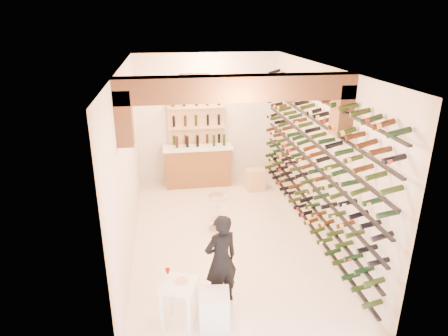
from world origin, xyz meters
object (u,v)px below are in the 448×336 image
(wine_rack, at_px, (308,157))
(white_stool, at_px, (215,309))
(tasting_table, at_px, (179,290))
(chrome_barstool, at_px, (218,210))
(person, at_px, (221,260))
(back_counter, at_px, (198,164))
(crate_lower, at_px, (255,184))

(wine_rack, distance_m, white_stool, 3.36)
(tasting_table, bearing_deg, chrome_barstool, 91.32)
(person, bearing_deg, tasting_table, 9.26)
(back_counter, xyz_separation_m, crate_lower, (1.35, -0.55, -0.40))
(white_stool, distance_m, chrome_barstool, 2.64)
(person, xyz_separation_m, crate_lower, (1.42, 3.95, -0.58))
(wine_rack, xyz_separation_m, person, (-1.90, -1.84, -0.83))
(person, relative_size, chrome_barstool, 1.94)
(back_counter, relative_size, crate_lower, 3.88)
(back_counter, height_order, crate_lower, back_counter)
(crate_lower, bearing_deg, wine_rack, -77.03)
(wine_rack, distance_m, chrome_barstool, 2.02)
(back_counter, bearing_deg, crate_lower, -22.07)
(tasting_table, distance_m, crate_lower, 4.80)
(chrome_barstool, distance_m, crate_lower, 2.18)
(crate_lower, bearing_deg, white_stool, -109.64)
(wine_rack, relative_size, tasting_table, 7.01)
(chrome_barstool, relative_size, crate_lower, 1.68)
(wine_rack, distance_m, back_counter, 3.38)
(tasting_table, relative_size, person, 0.57)
(wine_rack, distance_m, tasting_table, 3.51)
(wine_rack, xyz_separation_m, crate_lower, (-0.48, 2.10, -1.42))
(white_stool, bearing_deg, wine_rack, 48.30)
(back_counter, distance_m, tasting_table, 4.92)
(person, bearing_deg, crate_lower, -131.44)
(tasting_table, bearing_deg, person, 51.47)
(back_counter, distance_m, white_stool, 4.97)
(wine_rack, xyz_separation_m, tasting_table, (-2.53, -2.22, -1.00))
(back_counter, relative_size, person, 1.19)
(white_stool, relative_size, person, 0.35)
(back_counter, height_order, white_stool, back_counter)
(white_stool, relative_size, chrome_barstool, 0.68)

